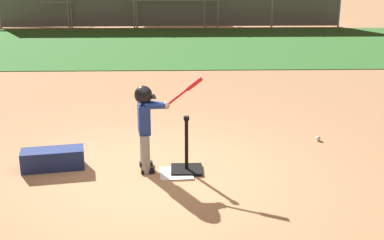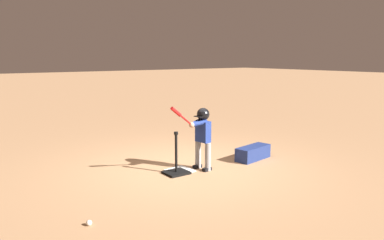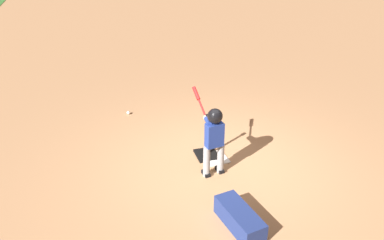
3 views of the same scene
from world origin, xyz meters
name	(u,v)px [view 3 (image 3 of 3)]	position (x,y,z in m)	size (l,w,h in m)	color
ground_plane	(223,165)	(0.00, 0.00, 0.00)	(90.00, 90.00, 0.00)	#AD7F56
home_plate	(214,158)	(0.22, 0.08, 0.01)	(0.44, 0.44, 0.02)	white
batting_tee	(207,150)	(0.37, 0.18, 0.12)	(0.42, 0.38, 0.79)	black
batter_child	(214,133)	(-0.17, 0.25, 0.76)	(0.91, 0.38, 1.28)	gray
baseball	(128,113)	(2.45, 1.31, 0.04)	(0.07, 0.07, 0.07)	white
equipment_bag	(239,218)	(-1.47, 0.32, 0.14)	(0.84, 0.32, 0.28)	navy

